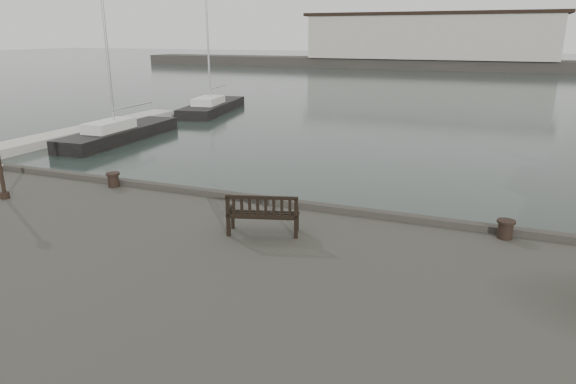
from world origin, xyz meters
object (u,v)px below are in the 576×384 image
object	(u,v)px
yacht_c	(121,137)
bench	(263,221)
bollard_right	(505,229)
bollard_left	(113,180)
yacht_d	(213,109)

from	to	relation	value
yacht_c	bench	bearing A→B (deg)	-44.02
bollard_right	yacht_c	world-z (taller)	yacht_c
bollard_left	yacht_d	distance (m)	28.45
yacht_c	yacht_d	xyz separation A→B (m)	(-0.92, 13.27, -0.01)
yacht_c	yacht_d	world-z (taller)	yacht_c
yacht_c	yacht_d	size ratio (longest dim) A/B	1.03
bench	bollard_right	xyz separation A→B (m)	(5.77, 1.99, -0.10)
bollard_left	bench	bearing A→B (deg)	-17.12
yacht_d	bollard_left	bearing A→B (deg)	-77.30
bench	bollard_left	distance (m)	6.77
bollard_left	yacht_c	xyz separation A→B (m)	(-10.38, 12.78, -1.56)
bench	bollard_right	world-z (taller)	bench
bench	bollard_left	world-z (taller)	bench
bench	bollard_left	bearing A→B (deg)	146.05
bollard_left	yacht_d	xyz separation A→B (m)	(-11.31, 26.06, -1.57)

